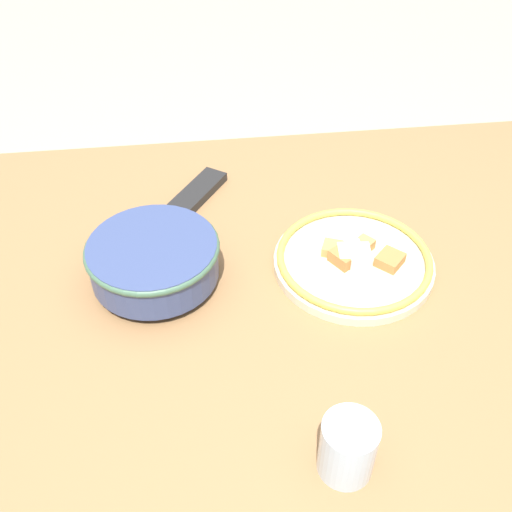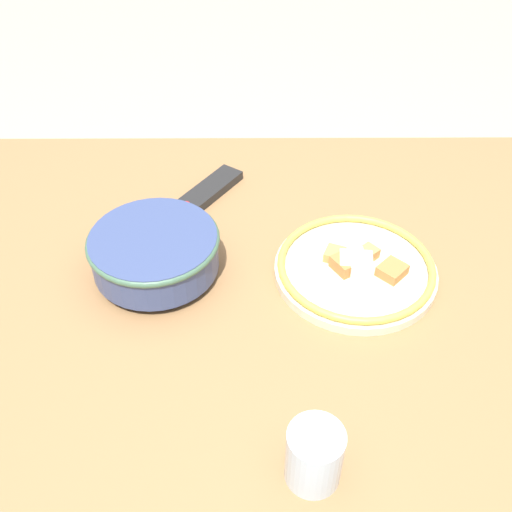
{
  "view_description": "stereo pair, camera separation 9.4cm",
  "coord_description": "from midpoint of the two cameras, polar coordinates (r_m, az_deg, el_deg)",
  "views": [
    {
      "loc": [
        -0.15,
        -0.77,
        1.55
      ],
      "look_at": [
        -0.05,
        0.04,
        0.82
      ],
      "focal_mm": 42.0,
      "sensor_mm": 36.0,
      "label": 1
    },
    {
      "loc": [
        -0.05,
        -0.78,
        1.55
      ],
      "look_at": [
        -0.05,
        0.04,
        0.82
      ],
      "focal_mm": 42.0,
      "sensor_mm": 36.0,
      "label": 2
    }
  ],
  "objects": [
    {
      "name": "food_plate",
      "position": [
        1.14,
        6.98,
        -0.5
      ],
      "size": [
        0.3,
        0.3,
        0.04
      ],
      "color": "beige",
      "rests_on": "dining_table"
    },
    {
      "name": "ground_plane",
      "position": [
        1.74,
        0.17,
        -21.15
      ],
      "size": [
        8.0,
        8.0,
        0.0
      ],
      "primitive_type": "plane",
      "color": "#B7A88E"
    },
    {
      "name": "drinking_glass",
      "position": [
        0.85,
        5.44,
        -17.88
      ],
      "size": [
        0.08,
        0.08,
        0.1
      ],
      "color": "silver",
      "rests_on": "dining_table"
    },
    {
      "name": "tv_remote",
      "position": [
        1.31,
        -8.06,
        5.56
      ],
      "size": [
        0.16,
        0.19,
        0.02
      ],
      "rotation": [
        0.0,
        0.0,
        2.53
      ],
      "color": "black",
      "rests_on": "dining_table"
    },
    {
      "name": "dining_table",
      "position": [
        1.16,
        0.24,
        -5.47
      ],
      "size": [
        1.48,
        1.05,
        0.77
      ],
      "color": "olive",
      "rests_on": "ground_plane"
    },
    {
      "name": "noodle_bowl",
      "position": [
        1.1,
        -12.14,
        -0.41
      ],
      "size": [
        0.24,
        0.24,
        0.09
      ],
      "color": "#384775",
      "rests_on": "dining_table"
    }
  ]
}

